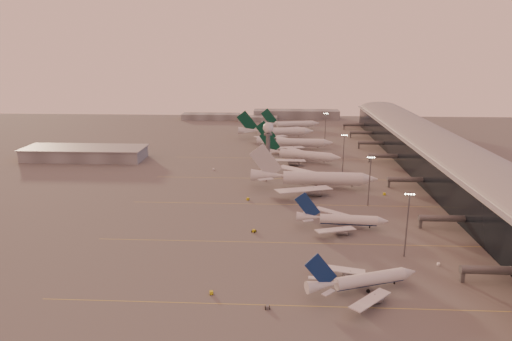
{
  "coord_description": "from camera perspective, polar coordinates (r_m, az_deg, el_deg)",
  "views": [
    {
      "loc": [
        11.32,
        -155.55,
        74.56
      ],
      "look_at": [
        -0.35,
        78.27,
        10.61
      ],
      "focal_mm": 32.0,
      "sensor_mm": 36.0,
      "label": 1
    }
  ],
  "objects": [
    {
      "name": "distant_horizon",
      "position": [
        485.94,
        1.81,
        6.91
      ],
      "size": [
        165.0,
        37.5,
        9.0
      ],
      "color": "slate",
      "rests_on": "ground"
    },
    {
      "name": "radar_tower",
      "position": [
        280.79,
        1.52,
        4.27
      ],
      "size": [
        6.4,
        6.4,
        31.1
      ],
      "color": "#55575C",
      "rests_on": "ground"
    },
    {
      "name": "terminal",
      "position": [
        289.81,
        22.25,
        1.36
      ],
      "size": [
        57.0,
        362.0,
        23.04
      ],
      "color": "black",
      "rests_on": "ground"
    },
    {
      "name": "ground",
      "position": [
        172.87,
        -1.2,
        -10.28
      ],
      "size": [
        700.0,
        700.0,
        0.0
      ],
      "primitive_type": "plane",
      "color": "#4E4C4C",
      "rests_on": "ground"
    },
    {
      "name": "mast_d",
      "position": [
        362.58,
        8.66,
        5.45
      ],
      "size": [
        3.6,
        0.56,
        25.0
      ],
      "color": "#55575C",
      "rests_on": "ground"
    },
    {
      "name": "gsv_catering_b",
      "position": [
        245.29,
        15.82,
        -2.44
      ],
      "size": [
        6.06,
        3.46,
        4.7
      ],
      "color": "gold",
      "rests_on": "ground"
    },
    {
      "name": "narrowbody_near",
      "position": [
        150.85,
        13.17,
        -13.44
      ],
      "size": [
        37.54,
        29.41,
        15.3
      ],
      "color": "silver",
      "rests_on": "ground"
    },
    {
      "name": "hangar",
      "position": [
        330.95,
        -20.61,
        2.03
      ],
      "size": [
        82.0,
        27.0,
        8.5
      ],
      "color": "slate",
      "rests_on": "ground"
    },
    {
      "name": "widebody_white",
      "position": [
        248.5,
        7.27,
        -1.29
      ],
      "size": [
        69.1,
        55.31,
        24.29
      ],
      "color": "silver",
      "rests_on": "ground"
    },
    {
      "name": "gsv_truck_c",
      "position": [
        228.96,
        -0.95,
        -3.4
      ],
      "size": [
        5.27,
        6.24,
        2.46
      ],
      "color": "gold",
      "rests_on": "ground"
    },
    {
      "name": "greentail_c",
      "position": [
        383.55,
        2.54,
        4.68
      ],
      "size": [
        64.33,
        51.78,
        23.37
      ],
      "color": "silver",
      "rests_on": "ground"
    },
    {
      "name": "gsv_truck_b",
      "position": [
        203.46,
        12.51,
        -6.31
      ],
      "size": [
        4.95,
        2.99,
        1.88
      ],
      "color": "white",
      "rests_on": "ground"
    },
    {
      "name": "greentail_d",
      "position": [
        425.25,
        4.4,
        5.62
      ],
      "size": [
        54.72,
        43.72,
        20.17
      ],
      "color": "silver",
      "rests_on": "ground"
    },
    {
      "name": "mast_a",
      "position": [
        173.42,
        18.38,
        -6.07
      ],
      "size": [
        3.6,
        0.56,
        25.0
      ],
      "color": "#55575C",
      "rests_on": "ground"
    },
    {
      "name": "gsv_catering_a",
      "position": [
        175.51,
        21.94,
        -10.42
      ],
      "size": [
        4.48,
        2.47,
        3.5
      ],
      "color": "white",
      "rests_on": "ground"
    },
    {
      "name": "mast_b",
      "position": [
        223.47,
        14.02,
        -0.98
      ],
      "size": [
        3.6,
        0.56,
        25.0
      ],
      "color": "#55575C",
      "rests_on": "ground"
    },
    {
      "name": "gsv_tug_far",
      "position": [
        260.65,
        1.18,
        -1.24
      ],
      "size": [
        2.45,
        3.54,
        0.94
      ],
      "color": "white",
      "rests_on": "ground"
    },
    {
      "name": "taxiway_markings",
      "position": [
        225.08,
        7.48,
        -4.2
      ],
      "size": [
        180.0,
        185.25,
        0.02
      ],
      "color": "gold",
      "rests_on": "ground"
    },
    {
      "name": "gsv_truck_a",
      "position": [
        146.94,
        -5.42,
        -14.76
      ],
      "size": [
        6.04,
        3.32,
        2.31
      ],
      "color": "gold",
      "rests_on": "ground"
    },
    {
      "name": "greentail_b",
      "position": [
        343.45,
        4.88,
        3.32
      ],
      "size": [
        57.98,
        46.73,
        21.05
      ],
      "color": "silver",
      "rests_on": "ground"
    },
    {
      "name": "greentail_a",
      "position": [
        304.79,
        5.49,
        1.75
      ],
      "size": [
        54.3,
        43.14,
        20.46
      ],
      "color": "silver",
      "rests_on": "ground"
    },
    {
      "name": "gsv_tug_near",
      "position": [
        139.73,
        1.44,
        -16.73
      ],
      "size": [
        2.45,
        3.63,
        0.97
      ],
      "color": "#5D6062",
      "rests_on": "ground"
    },
    {
      "name": "gsv_tug_mid",
      "position": [
        190.59,
        -0.26,
        -7.57
      ],
      "size": [
        4.36,
        3.65,
        1.07
      ],
      "color": "gold",
      "rests_on": "ground"
    },
    {
      "name": "mast_c",
      "position": [
        275.16,
        10.87,
        2.23
      ],
      "size": [
        3.6,
        0.56,
        25.0
      ],
      "color": "#55575C",
      "rests_on": "ground"
    },
    {
      "name": "narrowbody_mid",
      "position": [
        197.35,
        10.66,
        -6.22
      ],
      "size": [
        39.41,
        31.39,
        15.39
      ],
      "color": "silver",
      "rests_on": "ground"
    },
    {
      "name": "gsv_tug_hangar",
      "position": [
        316.74,
        9.99,
        1.53
      ],
      "size": [
        3.98,
        2.5,
        1.11
      ],
      "color": "gold",
      "rests_on": "ground"
    },
    {
      "name": "gsv_truck_d",
      "position": [
        285.45,
        -5.31,
        0.28
      ],
      "size": [
        2.28,
        5.09,
        1.99
      ],
      "color": "white",
      "rests_on": "ground"
    }
  ]
}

